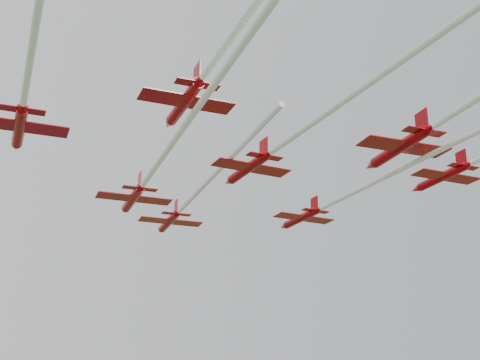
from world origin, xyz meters
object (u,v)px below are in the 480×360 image
jet_lead (188,202)px  jet_row2_right (363,188)px  jet_row3_mid (339,105)px  jet_row4_right (472,101)px  jet_row2_left (154,168)px  jet_row3_left (32,51)px

jet_lead → jet_row2_right: (12.63, -21.46, -2.28)m
jet_row2_right → jet_row3_mid: jet_row3_mid is taller
jet_lead → jet_row4_right: jet_lead is taller
jet_row2_left → jet_row3_mid: size_ratio=0.74×
jet_row2_left → jet_row3_left: size_ratio=0.82×
jet_row4_right → jet_row3_mid: bearing=148.7°
jet_row2_right → jet_row3_left: bearing=-163.9°
jet_row2_right → jet_row3_left: 41.46m
jet_row2_left → jet_row3_mid: jet_row3_mid is taller
jet_lead → jet_row2_right: size_ratio=0.86×
jet_row2_left → jet_row2_right: (23.45, -6.64, -0.29)m
jet_row2_right → jet_lead: bearing=123.5°
jet_row3_mid → jet_row4_right: bearing=-36.9°
jet_row2_right → jet_row3_mid: bearing=-132.3°
jet_lead → jet_row3_left: jet_lead is taller
jet_row3_left → jet_row3_mid: bearing=0.3°
jet_row2_left → jet_lead: bearing=62.5°
jet_row3_left → jet_row4_right: 37.73m
jet_row2_right → jet_row2_left: bearing=167.2°
jet_row2_left → jet_row2_right: size_ratio=0.91×
jet_row3_left → jet_row4_right: (35.97, -11.36, -0.63)m
jet_row3_left → jet_row2_left: bearing=51.9°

